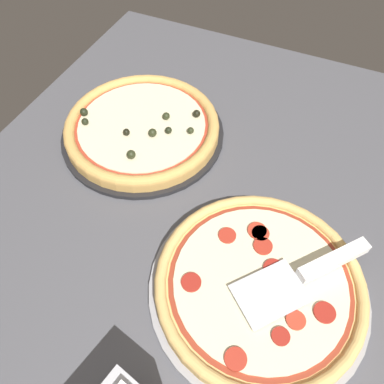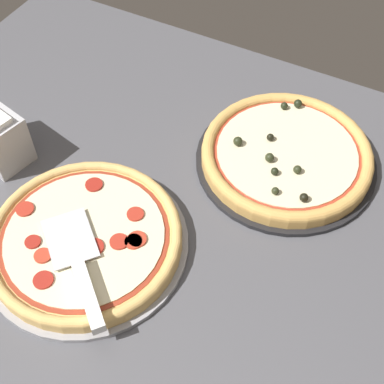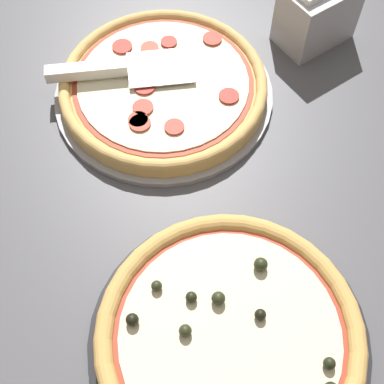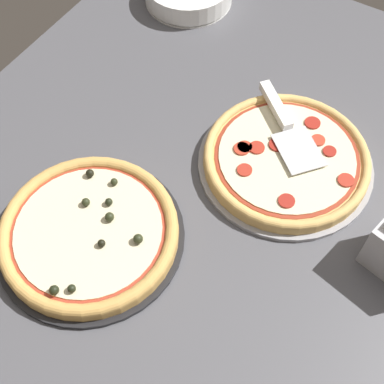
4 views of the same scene
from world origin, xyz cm
name	(u,v)px [view 1 (image 1 of 4)]	position (x,y,z in cm)	size (l,w,h in cm)	color
ground_plane	(248,259)	(0.00, 0.00, -1.80)	(127.22, 122.08, 3.60)	#4C4C51
pizza_pan_front	(258,289)	(-5.60, -3.42, 0.50)	(36.15, 36.15, 1.00)	#939399
pizza_front	(259,284)	(-5.60, -3.42, 2.59)	(33.99, 33.99, 3.00)	#DBAD60
pizza_pan_back	(143,133)	(18.38, 31.26, 0.50)	(35.83, 35.83, 1.00)	black
pizza_back	(142,126)	(18.37, 31.25, 2.62)	(33.68, 33.68, 4.24)	tan
serving_spatula	(318,268)	(-0.34, -11.08, 4.77)	(21.41, 19.13, 2.00)	silver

